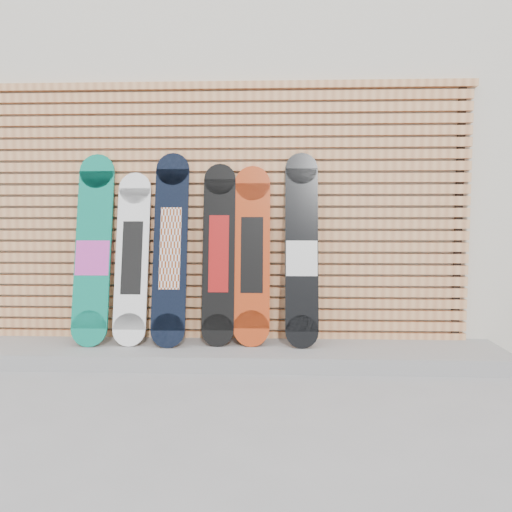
# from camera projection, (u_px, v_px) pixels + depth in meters

# --- Properties ---
(ground) EXTENTS (80.00, 80.00, 0.00)m
(ground) POSITION_uv_depth(u_px,v_px,m) (227.00, 389.00, 3.38)
(ground) COLOR gray
(ground) RESTS_ON ground
(building) EXTENTS (12.00, 5.00, 3.60)m
(building) POSITION_uv_depth(u_px,v_px,m) (289.00, 169.00, 6.71)
(building) COLOR beige
(building) RESTS_ON ground
(concrete_step) EXTENTS (4.60, 0.70, 0.12)m
(concrete_step) POSITION_uv_depth(u_px,v_px,m) (217.00, 353.00, 4.06)
(concrete_step) COLOR gray
(concrete_step) RESTS_ON ground
(slat_wall) EXTENTS (4.26, 0.08, 2.29)m
(slat_wall) POSITION_uv_depth(u_px,v_px,m) (220.00, 212.00, 4.26)
(slat_wall) COLOR tan
(slat_wall) RESTS_ON ground
(snowboard_0) EXTENTS (0.30, 0.36, 1.58)m
(snowboard_0) POSITION_uv_depth(u_px,v_px,m) (93.00, 250.00, 4.12)
(snowboard_0) COLOR #0C765E
(snowboard_0) RESTS_ON concrete_step
(snowboard_1) EXTENTS (0.27, 0.33, 1.42)m
(snowboard_1) POSITION_uv_depth(u_px,v_px,m) (132.00, 258.00, 4.13)
(snowboard_1) COLOR white
(snowboard_1) RESTS_ON concrete_step
(snowboard_2) EXTENTS (0.28, 0.37, 1.59)m
(snowboard_2) POSITION_uv_depth(u_px,v_px,m) (170.00, 248.00, 4.09)
(snowboard_2) COLOR black
(snowboard_2) RESTS_ON concrete_step
(snowboard_3) EXTENTS (0.27, 0.31, 1.49)m
(snowboard_3) POSITION_uv_depth(u_px,v_px,m) (219.00, 254.00, 4.11)
(snowboard_3) COLOR black
(snowboard_3) RESTS_ON concrete_step
(snowboard_4) EXTENTS (0.30, 0.30, 1.48)m
(snowboard_4) POSITION_uv_depth(u_px,v_px,m) (252.00, 255.00, 4.10)
(snowboard_4) COLOR #A93512
(snowboard_4) RESTS_ON concrete_step
(snowboard_5) EXTENTS (0.27, 0.34, 1.58)m
(snowboard_5) POSITION_uv_depth(u_px,v_px,m) (302.00, 250.00, 4.06)
(snowboard_5) COLOR black
(snowboard_5) RESTS_ON concrete_step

